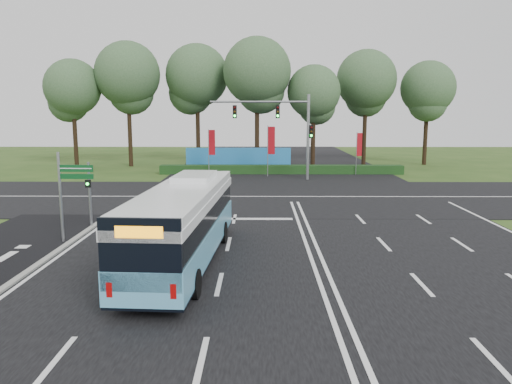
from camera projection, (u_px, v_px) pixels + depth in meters
ground at (306, 245)px, 21.19m from camera, size 120.00×120.00×0.00m
road_main at (306, 245)px, 21.18m from camera, size 20.00×120.00×0.04m
road_cross at (289, 197)px, 33.03m from camera, size 120.00×14.00×0.05m
kerb_strip at (39, 265)px, 18.28m from camera, size 0.25×18.00×0.12m
city_bus at (184, 223)px, 18.27m from camera, size 2.90×10.94×3.11m
pedestrian_signal at (89, 192)px, 24.05m from camera, size 0.28×0.41×3.21m
street_sign at (68, 186)px, 21.16m from camera, size 1.53×0.17×3.93m
banner_flag_left at (211, 145)px, 43.89m from camera, size 0.61×0.06×4.12m
banner_flag_mid at (270, 143)px, 42.94m from camera, size 0.65×0.14×4.44m
banner_flag_right at (359, 147)px, 44.23m from camera, size 0.54×0.24×3.83m
traffic_light_gantry at (286, 123)px, 40.68m from camera, size 8.41×0.28×7.00m
hedge at (281, 170)px, 45.31m from camera, size 22.00×1.20×0.80m
blue_hoarding at (238, 159)px, 47.69m from camera, size 10.00×0.30×2.20m
eucalyptus_row at (245, 80)px, 50.61m from camera, size 42.03×9.63×12.87m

